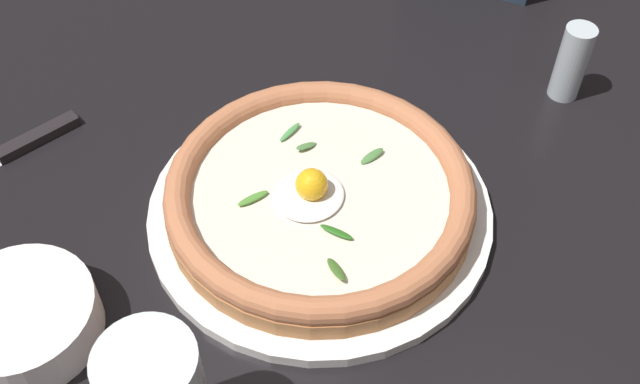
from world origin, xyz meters
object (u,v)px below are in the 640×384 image
(table_knife, at_px, (9,152))
(pepper_shaker, at_px, (572,62))
(pizza, at_px, (320,193))
(side_bowl, at_px, (23,319))

(table_knife, distance_m, pepper_shaker, 0.58)
(pizza, height_order, pepper_shaker, pepper_shaker)
(table_knife, xyz_separation_m, pepper_shaker, (0.42, -0.40, 0.04))
(side_bowl, xyz_separation_m, pepper_shaker, (0.54, -0.22, 0.02))
(side_bowl, height_order, table_knife, side_bowl)
(side_bowl, bearing_deg, table_knife, 56.51)
(side_bowl, relative_size, table_knife, 0.57)
(pizza, distance_m, pepper_shaker, 0.31)
(pizza, height_order, side_bowl, pizza)
(pizza, xyz_separation_m, table_knife, (-0.13, 0.29, -0.03))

